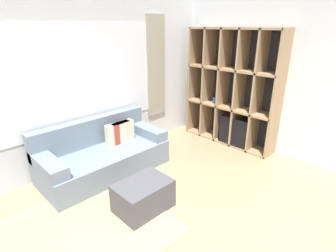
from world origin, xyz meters
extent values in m
cube|color=silver|center=(0.00, 2.93, 1.35)|extent=(6.69, 0.07, 2.70)
cube|color=white|center=(0.00, 2.89, 1.45)|extent=(3.02, 0.01, 1.60)
cube|color=#9E9984|center=(1.68, 2.88, 1.45)|extent=(0.44, 0.03, 1.90)
cube|color=silver|center=(2.78, 1.45, 1.35)|extent=(0.07, 4.10, 2.70)
cube|color=tan|center=(-0.85, 1.45, 0.01)|extent=(2.01, 1.72, 0.01)
cube|color=#232328|center=(2.74, 1.72, 1.09)|extent=(0.02, 1.81, 2.17)
cube|color=#997A56|center=(2.54, 0.81, 1.09)|extent=(0.41, 0.04, 2.17)
cube|color=#997A56|center=(2.54, 1.17, 1.09)|extent=(0.41, 0.04, 2.17)
cube|color=#997A56|center=(2.54, 1.53, 1.09)|extent=(0.41, 0.04, 2.17)
cube|color=#997A56|center=(2.54, 1.90, 1.09)|extent=(0.41, 0.04, 2.17)
cube|color=#997A56|center=(2.54, 2.26, 1.09)|extent=(0.41, 0.04, 2.17)
cube|color=#997A56|center=(2.54, 2.62, 1.09)|extent=(0.41, 0.04, 2.17)
cube|color=#997A56|center=(2.54, 1.72, 0.02)|extent=(0.41, 1.81, 0.04)
cube|color=#997A56|center=(2.54, 1.72, 0.72)|extent=(0.41, 1.81, 0.04)
cube|color=#997A56|center=(2.54, 1.72, 1.45)|extent=(0.41, 1.81, 0.04)
cube|color=#997A56|center=(2.54, 1.72, 2.16)|extent=(0.41, 1.81, 0.04)
cube|color=black|center=(2.37, 1.50, 0.30)|extent=(0.04, 0.58, 0.53)
cube|color=black|center=(2.39, 1.50, 0.05)|extent=(0.10, 0.24, 0.03)
cylinder|color=#2856A8|center=(2.52, 2.06, 0.79)|extent=(0.06, 0.06, 0.09)
cylinder|color=#232328|center=(2.52, 1.70, 0.12)|extent=(0.09, 0.09, 0.17)
cylinder|color=#2856A8|center=(2.52, 2.05, 0.79)|extent=(0.09, 0.09, 0.10)
cube|color=slate|center=(0.13, 2.39, 0.19)|extent=(1.95, 0.90, 0.39)
cube|color=slate|center=(0.13, 2.75, 0.61)|extent=(1.95, 0.18, 0.43)
cube|color=slate|center=(-0.73, 2.39, 0.47)|extent=(0.24, 0.84, 0.17)
cube|color=slate|center=(0.99, 2.39, 0.47)|extent=(0.24, 0.84, 0.17)
cube|color=beige|center=(0.41, 2.47, 0.56)|extent=(0.35, 0.15, 0.34)
cube|color=#AD3D33|center=(0.52, 2.47, 0.56)|extent=(0.35, 0.14, 0.34)
cube|color=beige|center=(0.57, 2.47, 0.56)|extent=(0.34, 0.13, 0.34)
cube|color=#47474C|center=(-0.02, 1.27, 0.19)|extent=(0.69, 0.48, 0.39)
camera|label=1|loc=(-1.73, -0.91, 2.22)|focal=28.00mm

